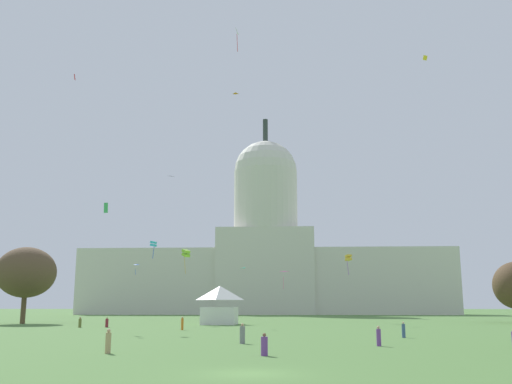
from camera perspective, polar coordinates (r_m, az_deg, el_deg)
The scene contains 24 objects.
ground_plane at distance 29.48m, azimuth -0.72°, elevation -17.71°, with size 800.00×800.00×0.00m, color #4C7538.
capitol_building at distance 198.89m, azimuth 0.98°, elevation -6.61°, with size 126.51×22.40×69.32m.
event_tent at distance 99.60m, azimuth -3.64°, elevation -11.18°, with size 6.14×7.01×6.49m.
tree_west_near at distance 111.64m, azimuth -21.98°, elevation -7.46°, with size 11.79×11.89×13.55m.
person_tan_mid_center at distance 42.44m, azimuth -14.55°, elevation -14.32°, with size 0.43×0.43×1.68m.
person_grey_back_left at distance 51.21m, azimuth -1.37°, elevation -14.04°, with size 0.65×0.65×1.74m.
person_maroon_lawn_far_left at distance 90.02m, azimuth -14.68°, elevation -12.53°, with size 0.50×0.50×1.45m.
person_purple_edge_east at distance 49.22m, azimuth 12.16°, elevation -13.97°, with size 0.45×0.45×1.61m.
person_orange_lawn_far_right at distance 78.56m, azimuth -7.37°, elevation -12.91°, with size 0.46×0.46×1.77m.
person_purple_near_tent at distance 39.31m, azimuth 0.84°, elevation -15.10°, with size 0.64×0.64×1.48m.
person_olive_back_center at distance 90.11m, azimuth -17.18°, elevation -12.38°, with size 0.50×0.50×1.52m.
person_denim_edge_west at distance 62.00m, azimuth 14.53°, elevation -13.23°, with size 0.43×0.43×1.61m.
kite_blue_low at distance 140.62m, azimuth -11.86°, elevation -7.31°, with size 1.39×0.97×2.08m.
kite_turquoise_low at distance 85.76m, azimuth -1.61°, elevation -7.89°, with size 0.93×1.20×0.20m.
kite_black_mid at distance 141.21m, azimuth -8.41°, elevation 1.46°, with size 1.81×1.54×0.21m.
kite_orange_high at distance 151.98m, azimuth -2.07°, elevation 9.78°, with size 1.27×0.85×0.30m.
kite_gold_low at distance 113.25m, azimuth 9.21°, elevation -6.50°, with size 1.38×1.40×3.95m.
kite_magenta_low at distance 105.83m, azimuth 2.85°, elevation -8.20°, with size 1.60×0.79×3.01m.
kite_cyan_low at distance 72.81m, azimuth -10.21°, elevation -5.15°, with size 0.83×0.81×2.21m.
kite_red_high at distance 118.17m, azimuth -17.66°, elevation 10.89°, with size 0.24×0.72×1.23m.
kite_yellow_high at distance 135.77m, azimuth 16.54°, elevation 12.73°, with size 1.10×0.42×1.19m.
kite_lime_low at distance 101.90m, azimuth -7.02°, elevation -6.10°, with size 1.61×1.60×4.35m.
kite_white_high at distance 88.90m, azimuth -1.91°, elevation 15.47°, with size 0.52×0.83×3.83m.
kite_green_low at distance 81.57m, azimuth -14.77°, elevation -1.53°, with size 0.79×0.93×1.50m.
Camera 1 is at (1.99, -29.22, 3.36)m, focal length 40.04 mm.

